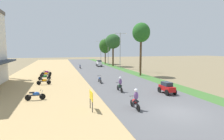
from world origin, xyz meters
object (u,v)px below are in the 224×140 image
at_px(street_signboard, 91,97).
at_px(median_tree_nearest, 141,33).
at_px(median_tree_third, 105,46).
at_px(car_hatchback_red, 167,87).
at_px(parked_motorbike_fifth, 47,72).
at_px(motorbike_foreground_rider, 135,100).
at_px(motorbike_ahead_fourth, 80,66).
at_px(parked_motorbike_nearest, 36,95).
at_px(streetlamp_mid, 108,50).
at_px(parked_motorbike_second, 44,81).
at_px(median_tree_second, 113,42).
at_px(motorbike_ahead_third, 100,79).
at_px(utility_pole_near, 140,51).
at_px(car_van_white, 99,63).
at_px(parked_motorbike_third, 45,77).
at_px(motorbike_ahead_second, 120,85).
at_px(streetlamp_near, 120,48).
at_px(streetlamp_far, 101,50).
at_px(parked_motorbike_fourth, 46,74).

bearing_deg(street_signboard, median_tree_nearest, 53.53).
distance_m(median_tree_third, car_hatchback_red, 38.50).
xyz_separation_m(street_signboard, median_tree_nearest, (11.48, 15.54, 6.34)).
relative_size(parked_motorbike_fifth, motorbike_foreground_rider, 1.00).
relative_size(street_signboard, motorbike_ahead_fourth, 0.83).
height_order(parked_motorbike_nearest, motorbike_foreground_rider, motorbike_foreground_rider).
relative_size(median_tree_third, streetlamp_mid, 1.03).
distance_m(parked_motorbike_second, median_tree_second, 27.70).
bearing_deg(motorbike_ahead_third, street_signboard, -105.91).
relative_size(utility_pole_near, car_van_white, 3.37).
relative_size(street_signboard, motorbike_ahead_third, 0.83).
relative_size(parked_motorbike_third, car_hatchback_red, 0.90).
bearing_deg(motorbike_ahead_second, parked_motorbike_second, 141.88).
distance_m(parked_motorbike_nearest, parked_motorbike_second, 7.41).
xyz_separation_m(median_tree_third, car_hatchback_red, (-3.03, -38.08, -4.80)).
xyz_separation_m(streetlamp_near, motorbike_ahead_third, (-8.67, -16.65, -4.31)).
height_order(parked_motorbike_third, motorbike_ahead_second, motorbike_ahead_second).
bearing_deg(motorbike_ahead_third, motorbike_ahead_second, -80.13).
bearing_deg(parked_motorbike_third, car_van_white, 55.47).
bearing_deg(streetlamp_far, median_tree_second, -89.89).
height_order(streetlamp_near, streetlamp_far, streetlamp_near).
height_order(street_signboard, median_tree_nearest, median_tree_nearest).
height_order(parked_motorbike_second, parked_motorbike_fourth, same).
height_order(parked_motorbike_second, motorbike_ahead_second, motorbike_ahead_second).
xyz_separation_m(median_tree_second, streetlamp_near, (-0.03, -5.95, -1.75)).
distance_m(median_tree_nearest, streetlamp_mid, 22.91).
bearing_deg(parked_motorbike_second, motorbike_ahead_second, -38.12).
bearing_deg(parked_motorbike_third, motorbike_ahead_second, -50.44).
relative_size(street_signboard, median_tree_nearest, 0.16).
height_order(median_tree_third, motorbike_ahead_second, median_tree_third).
bearing_deg(parked_motorbike_fourth, median_tree_third, 54.59).
bearing_deg(parked_motorbike_fourth, median_tree_nearest, -10.03).
xyz_separation_m(parked_motorbike_fourth, parked_motorbike_fifth, (0.01, 2.30, 0.00)).
relative_size(median_tree_second, streetlamp_mid, 1.14).
xyz_separation_m(car_hatchback_red, motorbike_ahead_fourth, (-5.97, 27.13, -0.17)).
height_order(streetlamp_far, motorbike_foreground_rider, streetlamp_far).
distance_m(parked_motorbike_fourth, street_signboard, 18.91).
distance_m(parked_motorbike_nearest, streetlamp_mid, 37.91).
height_order(median_tree_nearest, car_hatchback_red, median_tree_nearest).
relative_size(median_tree_nearest, motorbike_foreground_rider, 5.08).
xyz_separation_m(median_tree_nearest, median_tree_second, (0.28, 17.81, -0.82)).
relative_size(median_tree_second, motorbike_ahead_second, 4.76).
distance_m(parked_motorbike_second, streetlamp_mid, 31.32).
distance_m(median_tree_third, motorbike_ahead_second, 36.88).
distance_m(parked_motorbike_nearest, car_van_white, 31.57).
height_order(parked_motorbike_fourth, median_tree_third, median_tree_third).
relative_size(car_hatchback_red, motorbike_ahead_fourth, 1.11).
height_order(parked_motorbike_third, utility_pole_near, utility_pole_near).
relative_size(parked_motorbike_third, median_tree_nearest, 0.20).
height_order(parked_motorbike_fourth, parked_motorbike_fifth, same).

